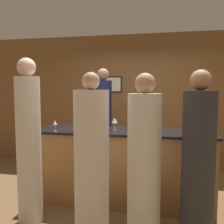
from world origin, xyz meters
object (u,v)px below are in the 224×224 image
bartender (103,129)px  guest_2 (92,160)px  guest_1 (29,146)px  guest_3 (198,163)px  guest_0 (144,161)px  wine_bottle_0 (194,125)px

bartender → guest_2: bartender is taller
guest_1 → bartender: bearing=69.4°
bartender → guest_3: (1.41, -1.48, -0.09)m
guest_0 → wine_bottle_0: bearing=43.7°
bartender → guest_0: bartender is taller
guest_1 → wine_bottle_0: guest_1 is taller
guest_2 → wine_bottle_0: 1.40m
bartender → guest_1: bearing=69.4°
guest_2 → guest_3: bearing=3.9°
bartender → guest_0: (0.83, -1.45, -0.11)m
guest_0 → guest_2: bearing=-169.6°
guest_0 → guest_2: 0.60m
bartender → guest_2: 1.58m
guest_3 → guest_1: bearing=-179.3°
guest_0 → guest_2: size_ratio=0.99×
bartender → guest_3: bartender is taller
bartender → guest_1: (-0.57, -1.51, 0.01)m
guest_0 → wine_bottle_0: guest_0 is taller
guest_1 → guest_2: bearing=-3.9°
guest_0 → guest_3: (0.58, -0.03, 0.02)m
bartender → guest_1: size_ratio=0.99×
bartender → guest_2: bearing=98.8°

